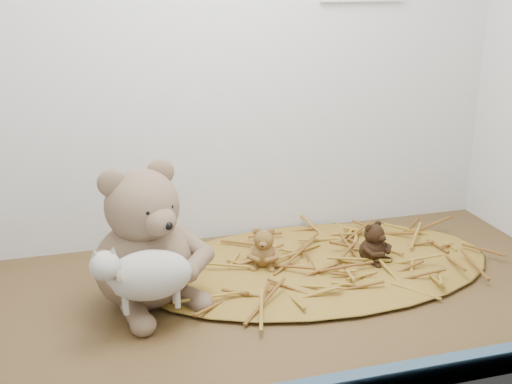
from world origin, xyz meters
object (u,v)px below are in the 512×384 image
object	(u,v)px
toy_lamb	(150,275)
mini_teddy_brown	(373,240)
mini_teddy_tan	(264,246)
main_teddy	(142,236)

from	to	relation	value
toy_lamb	mini_teddy_brown	world-z (taller)	toy_lamb
toy_lamb	mini_teddy_tan	xyz separation A→B (cm)	(23.03, 15.22, -4.27)
toy_lamb	mini_teddy_tan	size ratio (longest dim) A/B	2.25
main_teddy	mini_teddy_tan	world-z (taller)	main_teddy
mini_teddy_tan	mini_teddy_brown	bearing A→B (deg)	12.40
main_teddy	mini_teddy_brown	world-z (taller)	main_teddy
main_teddy	mini_teddy_brown	size ratio (longest dim) A/B	3.13
main_teddy	mini_teddy_brown	xyz separation A→B (cm)	(43.79, 2.69, -7.12)
toy_lamb	main_teddy	bearing A→B (deg)	90.00
mini_teddy_tan	mini_teddy_brown	size ratio (longest dim) A/B	0.97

